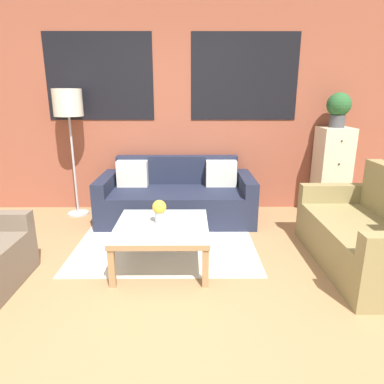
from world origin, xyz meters
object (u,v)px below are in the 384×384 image
object	(u,v)px
settee_vintage	(371,236)
flower_vase	(159,210)
floor_lamp	(68,108)
drawer_cabinet	(331,171)
potted_plant	(339,108)
couch_dark	(177,198)
coffee_table	(162,231)

from	to	relation	value
settee_vintage	flower_vase	xyz separation A→B (m)	(-1.98, 0.10, 0.23)
floor_lamp	flower_vase	xyz separation A→B (m)	(1.25, -1.39, -0.88)
drawer_cabinet	potted_plant	size ratio (longest dim) A/B	2.66
couch_dark	coffee_table	world-z (taller)	couch_dark
floor_lamp	potted_plant	xyz separation A→B (m)	(3.43, 0.04, 0.00)
couch_dark	drawer_cabinet	bearing A→B (deg)	5.54
coffee_table	floor_lamp	bearing A→B (deg)	131.30
settee_vintage	coffee_table	world-z (taller)	settee_vintage
couch_dark	potted_plant	world-z (taller)	potted_plant
couch_dark	potted_plant	xyz separation A→B (m)	(2.07, 0.20, 1.14)
couch_dark	floor_lamp	bearing A→B (deg)	173.03
settee_vintage	coffee_table	xyz separation A→B (m)	(-1.96, 0.05, 0.04)
potted_plant	flower_vase	world-z (taller)	potted_plant
coffee_table	potted_plant	size ratio (longest dim) A/B	1.97
coffee_table	floor_lamp	world-z (taller)	floor_lamp
settee_vintage	flower_vase	distance (m)	2.00
settee_vintage	drawer_cabinet	distance (m)	1.57
coffee_table	drawer_cabinet	distance (m)	2.63
settee_vintage	floor_lamp	bearing A→B (deg)	155.16
floor_lamp	potted_plant	bearing A→B (deg)	0.58
floor_lamp	coffee_table	bearing A→B (deg)	-48.70
settee_vintage	coffee_table	distance (m)	1.96
flower_vase	settee_vintage	bearing A→B (deg)	-2.98
settee_vintage	floor_lamp	xyz separation A→B (m)	(-3.23, 1.49, 1.11)
drawer_cabinet	coffee_table	bearing A→B (deg)	-145.63
floor_lamp	drawer_cabinet	distance (m)	3.53
couch_dark	floor_lamp	distance (m)	1.78
coffee_table	settee_vintage	bearing A→B (deg)	-1.41
couch_dark	settee_vintage	bearing A→B (deg)	-35.43
potted_plant	flower_vase	xyz separation A→B (m)	(-2.19, -1.43, -0.88)
flower_vase	coffee_table	bearing A→B (deg)	-66.43
floor_lamp	flower_vase	size ratio (longest dim) A/B	7.40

